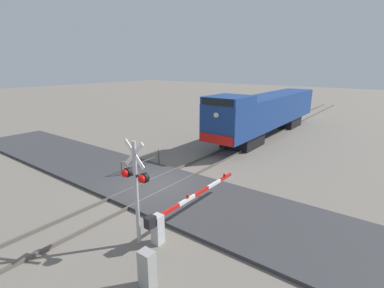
{
  "coord_description": "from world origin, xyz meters",
  "views": [
    {
      "loc": [
        9.9,
        -9.93,
        6.25
      ],
      "look_at": [
        0.89,
        2.01,
        2.08
      ],
      "focal_mm": 26.51,
      "sensor_mm": 36.0,
      "label": 1
    }
  ],
  "objects_px": {
    "locomotive": "(267,112)",
    "guard_railing": "(141,160)",
    "crossing_signal": "(135,182)",
    "utility_cabinet": "(147,269)",
    "crossing_gate": "(171,216)"
  },
  "relations": [
    {
      "from": "locomotive",
      "to": "guard_railing",
      "type": "distance_m",
      "value": 13.52
    },
    {
      "from": "locomotive",
      "to": "crossing_signal",
      "type": "distance_m",
      "value": 18.69
    },
    {
      "from": "crossing_gate",
      "to": "utility_cabinet",
      "type": "distance_m",
      "value": 2.76
    },
    {
      "from": "crossing_signal",
      "to": "utility_cabinet",
      "type": "relative_size",
      "value": 3.29
    },
    {
      "from": "locomotive",
      "to": "crossing_gate",
      "type": "bearing_deg",
      "value": -78.53
    },
    {
      "from": "locomotive",
      "to": "utility_cabinet",
      "type": "relative_size",
      "value": 15.22
    },
    {
      "from": "crossing_signal",
      "to": "utility_cabinet",
      "type": "bearing_deg",
      "value": -35.78
    },
    {
      "from": "utility_cabinet",
      "to": "guard_railing",
      "type": "bearing_deg",
      "value": 137.75
    },
    {
      "from": "crossing_signal",
      "to": "guard_railing",
      "type": "height_order",
      "value": "crossing_signal"
    },
    {
      "from": "utility_cabinet",
      "to": "guard_railing",
      "type": "xyz_separation_m",
      "value": [
        -7.19,
        6.53,
        0.04
      ]
    },
    {
      "from": "locomotive",
      "to": "utility_cabinet",
      "type": "height_order",
      "value": "locomotive"
    },
    {
      "from": "crossing_signal",
      "to": "utility_cabinet",
      "type": "distance_m",
      "value": 2.83
    },
    {
      "from": "crossing_signal",
      "to": "guard_railing",
      "type": "distance_m",
      "value": 7.75
    },
    {
      "from": "crossing_gate",
      "to": "utility_cabinet",
      "type": "bearing_deg",
      "value": -63.52
    },
    {
      "from": "locomotive",
      "to": "utility_cabinet",
      "type": "bearing_deg",
      "value": -76.51
    }
  ]
}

